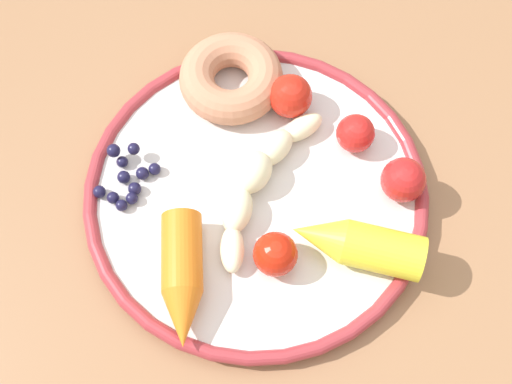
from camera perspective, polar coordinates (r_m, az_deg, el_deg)
The scene contains 12 objects.
ground_plane at distance 1.36m, azimuth -1.20°, elevation -13.05°, with size 6.00×6.00×0.00m, color gray.
dining_table at distance 0.71m, azimuth -2.23°, elevation -1.83°, with size 1.00×0.97×0.77m.
plate at distance 0.60m, azimuth -0.00°, elevation -0.11°, with size 0.30×0.30×0.02m.
banana at distance 0.59m, azimuth 0.16°, elevation 1.03°, with size 0.05×0.17×0.03m.
carrot_orange at distance 0.56m, azimuth -6.00°, elevation -7.02°, with size 0.08×0.11×0.03m.
carrot_yellow at distance 0.57m, azimuth 8.18°, elevation -4.23°, with size 0.11×0.06×0.04m.
donut at distance 0.64m, azimuth -2.02°, elevation 9.21°, with size 0.09×0.09×0.03m, color tan.
blueberry_pile at distance 0.61m, azimuth -10.46°, elevation 1.19°, with size 0.05×0.06×0.02m.
tomato_near at distance 0.63m, azimuth 2.80°, elevation 7.76°, with size 0.04×0.04×0.04m, color red.
tomato_mid at distance 0.62m, azimuth 8.06°, elevation 4.73°, with size 0.03×0.03×0.03m, color red.
tomato_far at distance 0.56m, azimuth 1.58°, elevation -5.05°, with size 0.04×0.04×0.04m, color red.
tomato_extra at distance 0.60m, azimuth 11.84°, elevation 0.96°, with size 0.04×0.04×0.04m, color red.
Camera 1 is at (-0.14, 0.24, 1.33)m, focal length 49.37 mm.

